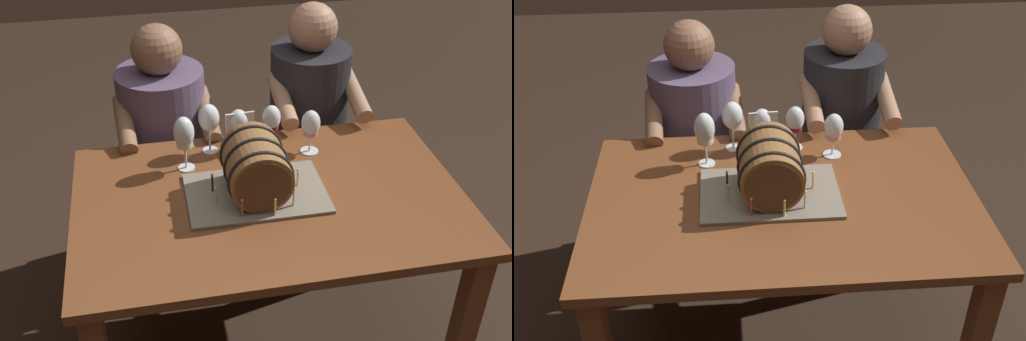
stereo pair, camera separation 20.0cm
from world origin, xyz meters
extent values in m
cube|color=brown|center=(0.00, 0.00, 0.72)|extent=(1.34, 0.87, 0.03)
cube|color=brown|center=(-0.61, 0.37, 0.35)|extent=(0.07, 0.07, 0.70)
cube|color=brown|center=(0.61, 0.37, 0.35)|extent=(0.07, 0.07, 0.70)
cube|color=gray|center=(-0.04, 0.02, 0.74)|extent=(0.48, 0.32, 0.01)
cylinder|color=brown|center=(-0.04, 0.02, 0.85)|extent=(0.21, 0.25, 0.21)
cylinder|color=#4F371E|center=(-0.04, -0.11, 0.85)|extent=(0.18, 0.00, 0.18)
cylinder|color=#4F371E|center=(-0.04, 0.14, 0.85)|extent=(0.18, 0.00, 0.18)
torus|color=black|center=(-0.04, -0.07, 0.85)|extent=(0.22, 0.01, 0.22)
torus|color=black|center=(-0.04, 0.02, 0.85)|extent=(0.22, 0.01, 0.22)
torus|color=black|center=(-0.04, 0.10, 0.85)|extent=(0.22, 0.01, 0.22)
cylinder|color=#EAD666|center=(0.11, 0.03, 0.78)|extent=(0.01, 0.01, 0.06)
sphere|color=#F9C64C|center=(0.11, 0.03, 0.81)|extent=(0.01, 0.01, 0.01)
cylinder|color=#D64C47|center=(0.06, 0.12, 0.79)|extent=(0.01, 0.01, 0.07)
sphere|color=#F9C64C|center=(0.06, 0.12, 0.83)|extent=(0.01, 0.01, 0.01)
cylinder|color=#EAD666|center=(-0.02, 0.16, 0.78)|extent=(0.01, 0.01, 0.06)
sphere|color=#F9C64C|center=(-0.02, 0.16, 0.82)|extent=(0.01, 0.01, 0.01)
cylinder|color=black|center=(-0.12, 0.14, 0.78)|extent=(0.01, 0.01, 0.07)
sphere|color=#F9C64C|center=(-0.12, 0.14, 0.83)|extent=(0.01, 0.01, 0.01)
cylinder|color=black|center=(-0.19, 0.05, 0.78)|extent=(0.01, 0.01, 0.06)
sphere|color=#F9C64C|center=(-0.19, 0.05, 0.82)|extent=(0.01, 0.01, 0.01)
cylinder|color=#EAD666|center=(-0.19, -0.02, 0.78)|extent=(0.01, 0.01, 0.06)
sphere|color=#F9C64C|center=(-0.19, -0.02, 0.81)|extent=(0.01, 0.01, 0.01)
cylinder|color=#D64C47|center=(-0.11, -0.11, 0.78)|extent=(0.01, 0.01, 0.06)
sphere|color=#F9C64C|center=(-0.11, -0.11, 0.82)|extent=(0.01, 0.01, 0.01)
cylinder|color=#EAD666|center=(-0.01, -0.12, 0.78)|extent=(0.01, 0.01, 0.06)
sphere|color=#F9C64C|center=(-0.01, -0.12, 0.81)|extent=(0.01, 0.01, 0.01)
cylinder|color=silver|center=(0.06, -0.08, 0.78)|extent=(0.01, 0.01, 0.06)
sphere|color=#F9C64C|center=(0.06, -0.08, 0.81)|extent=(0.01, 0.01, 0.01)
cylinder|color=white|center=(0.07, 0.32, 0.74)|extent=(0.06, 0.06, 0.00)
cylinder|color=white|center=(0.07, 0.32, 0.78)|extent=(0.01, 0.01, 0.07)
ellipsoid|color=white|center=(0.07, 0.32, 0.86)|extent=(0.07, 0.07, 0.10)
cylinder|color=maroon|center=(0.07, 0.32, 0.84)|extent=(0.06, 0.06, 0.04)
cylinder|color=white|center=(-0.05, 0.33, 0.74)|extent=(0.07, 0.07, 0.00)
cylinder|color=white|center=(-0.05, 0.33, 0.78)|extent=(0.01, 0.01, 0.07)
ellipsoid|color=white|center=(-0.05, 0.33, 0.86)|extent=(0.07, 0.07, 0.09)
cylinder|color=#C6842D|center=(-0.05, 0.33, 0.83)|extent=(0.06, 0.06, 0.03)
cylinder|color=white|center=(0.21, 0.25, 0.74)|extent=(0.07, 0.07, 0.00)
cylinder|color=white|center=(0.21, 0.25, 0.77)|extent=(0.01, 0.01, 0.07)
ellipsoid|color=white|center=(0.21, 0.25, 0.86)|extent=(0.07, 0.07, 0.10)
cylinder|color=pink|center=(0.21, 0.25, 0.83)|extent=(0.06, 0.06, 0.03)
cylinder|color=white|center=(-0.26, 0.23, 0.74)|extent=(0.06, 0.06, 0.00)
cylinder|color=white|center=(-0.26, 0.23, 0.78)|extent=(0.01, 0.01, 0.09)
ellipsoid|color=white|center=(-0.26, 0.23, 0.89)|extent=(0.07, 0.07, 0.12)
cylinder|color=beige|center=(-0.26, 0.23, 0.86)|extent=(0.06, 0.06, 0.05)
cylinder|color=white|center=(-0.16, 0.33, 0.74)|extent=(0.06, 0.06, 0.00)
cylinder|color=white|center=(-0.16, 0.33, 0.78)|extent=(0.01, 0.01, 0.09)
ellipsoid|color=white|center=(-0.16, 0.33, 0.88)|extent=(0.08, 0.08, 0.11)
cube|color=silver|center=(-0.05, 0.32, 0.82)|extent=(0.11, 0.02, 0.16)
cube|color=#372D40|center=(-0.32, 0.66, 0.23)|extent=(0.34, 0.32, 0.45)
cylinder|color=#5B4C6B|center=(-0.32, 0.66, 0.69)|extent=(0.39, 0.39, 0.49)
sphere|color=brown|center=(-0.32, 0.66, 1.03)|extent=(0.21, 0.21, 0.21)
cylinder|color=brown|center=(-0.15, 0.53, 0.79)|extent=(0.09, 0.31, 0.14)
cylinder|color=brown|center=(-0.47, 0.51, 0.79)|extent=(0.09, 0.31, 0.14)
cube|color=black|center=(0.32, 0.66, 0.23)|extent=(0.34, 0.32, 0.45)
cylinder|color=#232328|center=(0.32, 0.66, 0.72)|extent=(0.34, 0.34, 0.53)
sphere|color=#A87A5B|center=(0.32, 0.66, 1.07)|extent=(0.21, 0.21, 0.21)
cylinder|color=#A87A5B|center=(0.47, 0.52, 0.82)|extent=(0.07, 0.31, 0.14)
cylinder|color=#A87A5B|center=(0.17, 0.52, 0.82)|extent=(0.07, 0.31, 0.14)
camera|label=1|loc=(-0.38, -1.67, 2.00)|focal=43.44mm
camera|label=2|loc=(-0.18, -1.70, 2.00)|focal=43.44mm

